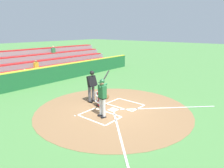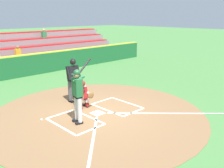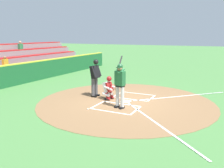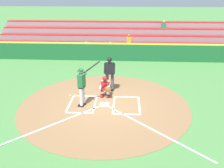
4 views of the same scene
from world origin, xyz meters
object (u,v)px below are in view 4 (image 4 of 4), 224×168
at_px(catcher, 105,86).
at_px(baseball, 70,95).
at_px(batter, 82,84).
at_px(plate_umpire, 110,72).

distance_m(catcher, baseball, 1.90).
relative_size(batter, baseball, 28.76).
distance_m(catcher, plate_umpire, 0.99).
xyz_separation_m(catcher, plate_umpire, (-0.17, -0.85, 0.49)).
xyz_separation_m(batter, baseball, (0.84, -1.05, -1.06)).
relative_size(catcher, baseball, 15.27).
relative_size(catcher, plate_umpire, 0.61).
bearing_deg(baseball, plate_umpire, -157.81).
height_order(batter, baseball, batter).
distance_m(batter, baseball, 1.72).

